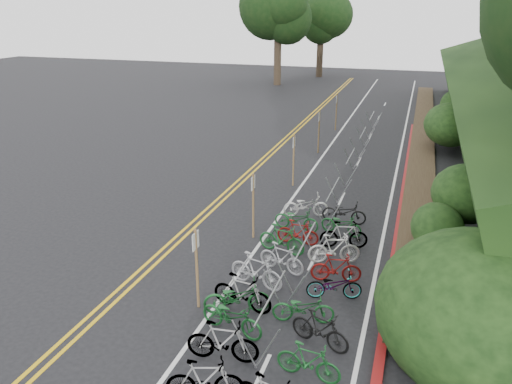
# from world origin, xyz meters

# --- Properties ---
(ground) EXTENTS (120.00, 120.00, 0.00)m
(ground) POSITION_xyz_m (0.00, 0.00, 0.00)
(ground) COLOR black
(ground) RESTS_ON ground
(road_markings) EXTENTS (7.47, 80.00, 0.01)m
(road_markings) POSITION_xyz_m (0.63, 10.10, 0.00)
(road_markings) COLOR gold
(road_markings) RESTS_ON ground
(red_curb) EXTENTS (0.25, 28.00, 0.10)m
(red_curb) POSITION_xyz_m (5.70, 12.00, 0.05)
(red_curb) COLOR maroon
(red_curb) RESTS_ON ground
(bike_rack_front) EXTENTS (1.19, 2.68, 1.26)m
(bike_rack_front) POSITION_xyz_m (2.92, -0.54, 0.90)
(bike_rack_front) COLOR gray
(bike_rack_front) RESTS_ON ground
(bike_racks_rest) EXTENTS (1.14, 23.00, 1.17)m
(bike_racks_rest) POSITION_xyz_m (3.00, 13.00, 0.85)
(bike_racks_rest) COLOR gray
(bike_racks_rest) RESTS_ON ground
(signpost_near) EXTENTS (0.08, 0.40, 2.44)m
(signpost_near) POSITION_xyz_m (0.56, 0.18, 1.40)
(signpost_near) COLOR brown
(signpost_near) RESTS_ON ground
(signposts_rest) EXTENTS (0.08, 18.40, 2.50)m
(signposts_rest) POSITION_xyz_m (0.60, 14.00, 1.43)
(signposts_rest) COLOR brown
(signposts_rest) RESTS_ON ground
(bike_front) EXTENTS (1.33, 1.97, 0.98)m
(bike_front) POSITION_xyz_m (1.70, 0.26, 0.49)
(bike_front) COLOR #144C1E
(bike_front) RESTS_ON ground
(bike_valet) EXTENTS (3.37, 12.46, 1.10)m
(bike_valet) POSITION_xyz_m (2.84, 2.33, 0.49)
(bike_valet) COLOR slate
(bike_valet) RESTS_ON ground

